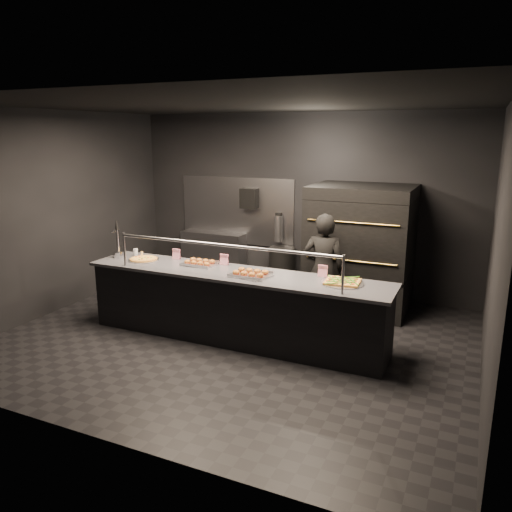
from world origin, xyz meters
name	(u,v)px	position (x,y,z in m)	size (l,w,h in m)	color
room	(234,227)	(-0.02, 0.05, 1.50)	(6.04, 6.00, 3.00)	black
service_counter	(235,306)	(0.00, 0.00, 0.46)	(4.10, 0.78, 1.37)	black
pizza_oven	(360,247)	(1.20, 1.90, 0.97)	(1.50, 1.23, 1.91)	black
prep_shelf	(214,256)	(-1.60, 2.32, 0.45)	(1.20, 0.35, 0.90)	#99999E
towel_dispenser	(249,198)	(-0.90, 2.39, 1.55)	(0.30, 0.20, 0.35)	black
fire_extinguisher	(278,228)	(-0.35, 2.40, 1.06)	(0.14, 0.14, 0.51)	#B2B2B7
beer_tap	(118,247)	(-1.88, 0.02, 1.08)	(0.14, 0.21, 0.56)	silver
round_pizza	(144,259)	(-1.45, 0.04, 0.94)	(0.44, 0.44, 0.03)	silver
slider_tray_a	(200,263)	(-0.60, 0.15, 0.95)	(0.46, 0.35, 0.07)	silver
slider_tray_b	(251,273)	(0.26, -0.06, 0.95)	(0.55, 0.47, 0.08)	silver
square_pizza	(343,282)	(1.40, 0.09, 0.94)	(0.51, 0.51, 0.05)	silver
condiment_jar	(138,253)	(-1.67, 0.19, 0.97)	(0.17, 0.07, 0.11)	silver
tent_cards	(238,261)	(-0.09, 0.28, 1.00)	(2.28, 0.04, 0.15)	white
trash_bin	(282,269)	(-0.20, 2.22, 0.38)	(0.46, 0.46, 0.76)	black
worker	(323,270)	(0.89, 1.00, 0.80)	(0.59, 0.38, 1.60)	black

